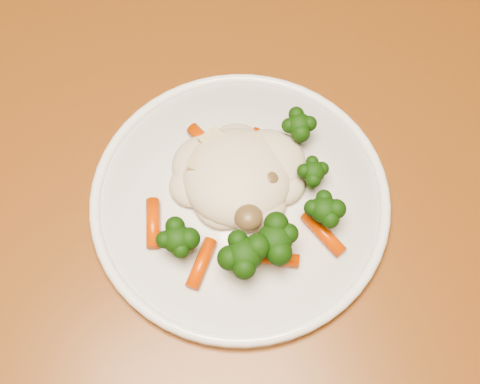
{
  "coord_description": "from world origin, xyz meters",
  "views": [
    {
      "loc": [
        0.2,
        -0.56,
        1.25
      ],
      "look_at": [
        0.25,
        -0.32,
        0.77
      ],
      "focal_mm": 45.0,
      "sensor_mm": 36.0,
      "label": 1
    }
  ],
  "objects": [
    {
      "name": "meal",
      "position": [
        0.25,
        -0.33,
        0.78
      ],
      "size": [
        0.17,
        0.17,
        0.04
      ],
      "color": "beige",
      "rests_on": "plate"
    },
    {
      "name": "plate",
      "position": [
        0.25,
        -0.32,
        0.76
      ],
      "size": [
        0.27,
        0.27,
        0.01
      ],
      "primitive_type": "cylinder",
      "color": "white",
      "rests_on": "dining_table"
    },
    {
      "name": "dining_table",
      "position": [
        0.32,
        -0.29,
        0.66
      ],
      "size": [
        1.37,
        1.03,
        0.75
      ],
      "rotation": [
        0.0,
        0.0,
        0.17
      ],
      "color": "brown",
      "rests_on": "ground"
    }
  ]
}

